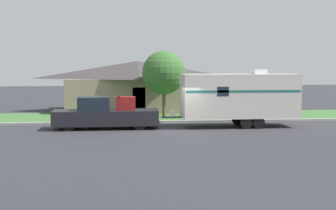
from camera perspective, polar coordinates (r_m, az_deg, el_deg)
name	(u,v)px	position (r m, az deg, el deg)	size (l,w,h in m)	color
ground_plane	(180,130)	(27.49, 1.43, -3.12)	(120.00, 120.00, 0.00)	#2D2D33
curb_strip	(172,122)	(31.17, 0.49, -2.03)	(80.00, 0.30, 0.14)	#999993
lawn_strip	(166,116)	(34.78, -0.23, -1.40)	(80.00, 7.00, 0.03)	#3D6B33
house_across_street	(137,85)	(39.46, -3.79, 2.46)	(12.38, 6.87, 4.17)	gray
pickup_truck	(105,114)	(28.37, -7.73, -1.15)	(6.37, 1.94, 2.05)	black
travel_trailer	(239,96)	(29.28, 8.68, 1.11)	(8.41, 2.31, 3.56)	black
mailbox	(290,104)	(33.88, 14.64, 0.08)	(0.48, 0.20, 1.41)	brown
tree_in_yard	(164,73)	(34.07, -0.50, 3.96)	(3.18, 3.18, 4.87)	brown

